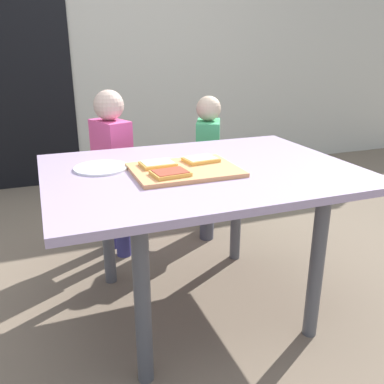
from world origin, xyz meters
TOP-DOWN VIEW (x-y plane):
  - ground_plane at (0.00, 0.00)m, footprint 16.00×16.00m
  - house_wall_back at (0.00, 2.33)m, footprint 8.00×0.20m
  - house_door at (-0.76, 2.22)m, footprint 0.90×0.02m
  - dining_table at (0.00, 0.00)m, footprint 1.33×0.99m
  - cutting_board at (-0.09, -0.03)m, footprint 0.44×0.33m
  - pizza_slice_far_right at (0.01, 0.04)m, footprint 0.15×0.12m
  - pizza_slice_near_left at (-0.17, -0.11)m, footprint 0.15×0.12m
  - pizza_slice_far_left at (-0.18, 0.04)m, footprint 0.15×0.11m
  - plate_white_left at (-0.41, 0.14)m, footprint 0.23×0.23m
  - child_left at (-0.27, 0.70)m, footprint 0.22×0.27m
  - child_right at (0.34, 0.73)m, footprint 0.23×0.28m

SIDE VIEW (x-z plane):
  - ground_plane at x=0.00m, z-range 0.00..0.00m
  - child_right at x=0.34m, z-range 0.05..0.97m
  - child_left at x=-0.27m, z-range 0.07..1.04m
  - dining_table at x=0.00m, z-range 0.27..0.96m
  - plate_white_left at x=-0.41m, z-range 0.69..0.70m
  - cutting_board at x=-0.09m, z-range 0.69..0.71m
  - pizza_slice_far_right at x=0.01m, z-range 0.71..0.73m
  - pizza_slice_near_left at x=-0.17m, z-range 0.71..0.73m
  - pizza_slice_far_left at x=-0.18m, z-range 0.71..0.73m
  - house_door at x=-0.76m, z-range 0.00..2.00m
  - house_wall_back at x=0.00m, z-range 0.00..2.48m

